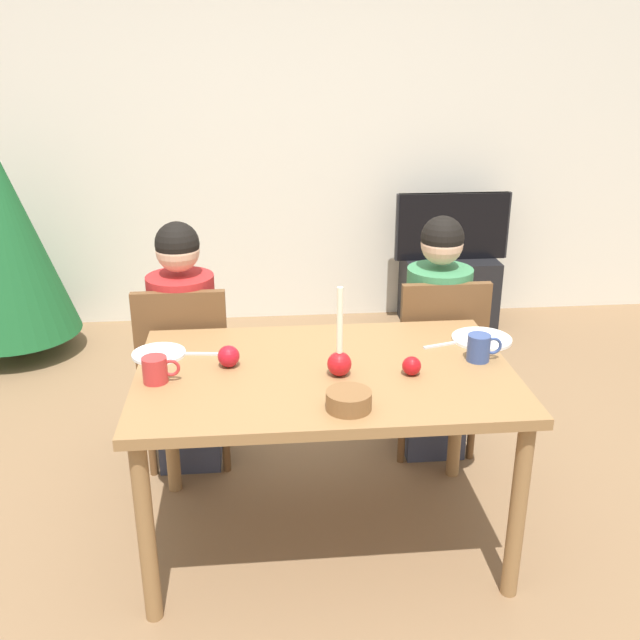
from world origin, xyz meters
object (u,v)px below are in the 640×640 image
(chair_left, at_px, (185,365))
(person_left_child, at_px, (185,351))
(person_right_child, at_px, (436,342))
(tv, at_px, (452,226))
(mug_right, at_px, (480,348))
(apple_near_candle, at_px, (412,366))
(apple_by_left_plate, at_px, (229,356))
(chair_right, at_px, (437,356))
(christmas_tree, at_px, (1,236))
(candle_centerpiece, at_px, (339,358))
(plate_left, at_px, (159,354))
(dining_table, at_px, (325,389))
(plate_right, at_px, (482,339))
(mug_left, at_px, (156,370))
(bowl_walnuts, at_px, (349,400))
(tv_stand, at_px, (448,291))

(chair_left, bearing_deg, person_left_child, 90.00)
(person_right_child, height_order, tv, person_right_child)
(mug_right, distance_m, apple_near_candle, 0.30)
(apple_by_left_plate, bearing_deg, apple_near_candle, -11.43)
(chair_right, bearing_deg, christmas_tree, 148.94)
(chair_left, height_order, mug_right, chair_left)
(tv, distance_m, candle_centerpiece, 2.59)
(person_left_child, xyz_separation_m, plate_left, (-0.05, -0.45, 0.19))
(dining_table, bearing_deg, apple_near_candle, -13.62)
(plate_right, bearing_deg, apple_by_left_plate, -171.16)
(dining_table, distance_m, mug_left, 0.63)
(bowl_walnuts, xyz_separation_m, apple_by_left_plate, (-0.40, 0.37, 0.01))
(candle_centerpiece, bearing_deg, bowl_walnuts, -89.90)
(chair_left, height_order, tv, tv)
(mug_left, bearing_deg, person_right_child, 29.82)
(dining_table, height_order, person_right_child, person_right_child)
(candle_centerpiece, xyz_separation_m, mug_left, (-0.66, 0.01, -0.02))
(person_left_child, distance_m, plate_left, 0.49)
(plate_left, bearing_deg, tv_stand, 50.43)
(christmas_tree, bearing_deg, candle_centerpiece, -48.71)
(plate_right, bearing_deg, apple_near_candle, -140.46)
(dining_table, distance_m, person_left_child, 0.87)
(person_left_child, xyz_separation_m, mug_left, (-0.03, -0.69, 0.23))
(person_left_child, bearing_deg, plate_left, -96.62)
(person_right_child, distance_m, plate_left, 1.32)
(tv_stand, distance_m, mug_right, 2.40)
(chair_left, relative_size, apple_near_candle, 12.78)
(person_right_child, xyz_separation_m, plate_right, (0.08, -0.42, 0.19))
(person_right_child, xyz_separation_m, mug_left, (-1.20, -0.69, 0.23))
(person_left_child, distance_m, mug_right, 1.35)
(chair_left, xyz_separation_m, mug_left, (-0.03, -0.66, 0.29))
(dining_table, relative_size, tv, 1.77)
(dining_table, relative_size, christmas_tree, 0.93)
(christmas_tree, bearing_deg, dining_table, -48.70)
(christmas_tree, bearing_deg, mug_right, -40.18)
(dining_table, height_order, candle_centerpiece, candle_centerpiece)
(chair_left, distance_m, bowl_walnuts, 1.15)
(person_right_child, relative_size, christmas_tree, 0.78)
(mug_right, bearing_deg, apple_near_candle, -160.35)
(tv_stand, xyz_separation_m, tv, (0.00, 0.00, 0.47))
(chair_left, xyz_separation_m, bowl_walnuts, (0.63, -0.92, 0.27))
(chair_right, height_order, tv, tv)
(dining_table, distance_m, tv, 2.56)
(apple_near_candle, bearing_deg, apple_by_left_plate, 168.57)
(chair_right, relative_size, candle_centerpiece, 2.65)
(tv, xyz_separation_m, plate_left, (-1.74, -2.11, 0.05))
(person_left_child, height_order, apple_near_candle, person_left_child)
(apple_by_left_plate, bearing_deg, plate_right, 8.84)
(candle_centerpiece, xyz_separation_m, mug_right, (0.55, 0.08, -0.02))
(chair_right, xyz_separation_m, bowl_walnuts, (-0.54, -0.92, 0.27))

